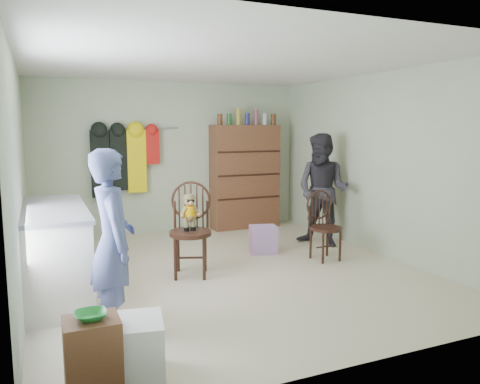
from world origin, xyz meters
name	(u,v)px	position (x,y,z in m)	size (l,w,h in m)	color
ground_plane	(228,272)	(0.00, 0.00, 0.00)	(5.00, 5.00, 0.00)	beige
room_walls	(212,142)	(0.00, 0.53, 1.58)	(5.00, 5.00, 5.00)	beige
counter	(56,251)	(-1.95, 0.00, 0.47)	(0.64, 1.86, 0.94)	silver
stool	(93,356)	(-1.80, -2.10, 0.26)	(0.36, 0.31, 0.51)	brown
bowl	(91,316)	(-1.80, -2.10, 0.54)	(0.21, 0.21, 0.05)	green
plastic_tub	(131,349)	(-1.54, -2.01, 0.21)	(0.45, 0.42, 0.42)	white
chair_front	(190,222)	(-0.44, 0.09, 0.64)	(0.64, 0.64, 1.12)	#3E2015
chair_far	(323,223)	(1.39, 0.02, 0.50)	(0.43, 0.43, 0.92)	#3E2015
striped_bag	(263,239)	(0.79, 0.61, 0.19)	(0.37, 0.29, 0.39)	pink
person_left	(113,242)	(-1.52, -1.19, 0.79)	(0.58, 0.38, 1.59)	#515C96
person_right	(323,190)	(1.79, 0.67, 0.84)	(0.81, 0.63, 1.67)	#2D2B33
dresser	(245,176)	(1.25, 2.30, 0.91)	(1.20, 0.39, 2.07)	brown
coat_rack	(123,160)	(-0.83, 2.38, 1.25)	(1.42, 0.12, 1.09)	#99999E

